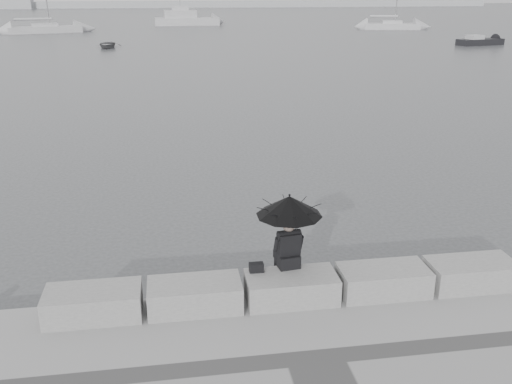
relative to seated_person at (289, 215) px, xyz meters
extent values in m
plane|color=#3F4143|center=(-0.01, 0.10, -2.01)|extent=(360.00, 360.00, 0.00)
cube|color=gray|center=(-3.41, -0.35, -1.26)|extent=(1.60, 0.80, 0.50)
cube|color=gray|center=(-1.71, -0.35, -1.26)|extent=(1.60, 0.80, 0.50)
cube|color=gray|center=(-0.01, -0.35, -1.26)|extent=(1.60, 0.80, 0.50)
cube|color=gray|center=(1.69, -0.35, -1.26)|extent=(1.60, 0.80, 0.50)
cube|color=gray|center=(3.39, -0.35, -1.26)|extent=(1.60, 0.80, 0.50)
sphere|color=#726056|center=(0.00, 0.02, -0.23)|extent=(0.21, 0.21, 0.21)
cylinder|color=black|center=(0.00, 0.01, -0.16)|extent=(0.02, 0.02, 1.00)
cone|color=black|center=(0.00, 0.01, 0.17)|extent=(1.17, 1.17, 0.36)
sphere|color=black|center=(0.00, 0.01, 0.36)|extent=(0.04, 0.04, 0.04)
cube|color=black|center=(-0.60, -0.11, -0.92)|extent=(0.25, 0.15, 0.16)
cube|color=#ADB0B2|center=(-0.01, 155.10, -1.21)|extent=(180.00, 6.00, 1.60)
cube|color=silver|center=(-16.98, 69.76, -1.66)|extent=(9.25, 4.77, 0.90)
cube|color=silver|center=(-16.98, 69.76, -1.06)|extent=(3.45, 2.40, 0.50)
cylinder|color=gray|center=(-16.98, 69.76, -0.41)|extent=(4.86, 1.48, 0.10)
cube|color=silver|center=(29.13, 68.86, -1.66)|extent=(7.87, 3.89, 0.90)
cube|color=silver|center=(29.13, 68.86, -1.06)|extent=(2.91, 2.10, 0.50)
cylinder|color=gray|center=(29.13, 68.86, -0.41)|extent=(4.17, 0.96, 0.10)
cube|color=silver|center=(1.58, 81.54, -1.51)|extent=(9.72, 3.13, 1.20)
cube|color=silver|center=(1.58, 81.54, -0.41)|extent=(4.89, 2.36, 1.20)
cube|color=silver|center=(1.58, 81.54, 0.49)|extent=(2.46, 1.68, 0.60)
cylinder|color=gray|center=(1.58, 81.54, 1.59)|extent=(0.08, 0.08, 1.60)
cube|color=black|center=(29.91, 46.68, -1.76)|extent=(5.24, 2.75, 0.70)
cube|color=silver|center=(29.91, 46.68, -1.26)|extent=(1.74, 1.52, 0.50)
imported|color=slate|center=(-7.52, 49.57, -1.72)|extent=(3.56, 1.76, 0.58)
camera|label=1|loc=(-2.00, -9.02, 3.78)|focal=40.00mm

